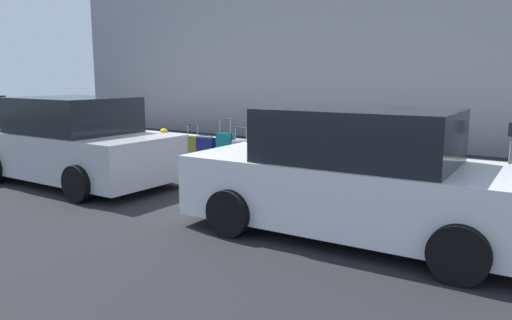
% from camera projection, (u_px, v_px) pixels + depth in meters
% --- Properties ---
extents(ground_plane, '(40.00, 40.00, 0.00)m').
position_uv_depth(ground_plane, '(211.00, 180.00, 10.12)').
color(ground_plane, black).
extents(sidewalk_curb, '(18.00, 5.00, 0.14)m').
position_uv_depth(sidewalk_curb, '(274.00, 160.00, 12.15)').
color(sidewalk_curb, '#ADA89E').
rests_on(sidewalk_curb, ground_plane).
extents(suitcase_maroon_0, '(0.36, 0.23, 1.00)m').
position_uv_depth(suitcase_maroon_0, '(427.00, 174.00, 8.20)').
color(suitcase_maroon_0, maroon).
rests_on(suitcase_maroon_0, sidewalk_curb).
extents(suitcase_silver_1, '(0.46, 0.24, 0.90)m').
position_uv_depth(suitcase_silver_1, '(398.00, 171.00, 8.45)').
color(suitcase_silver_1, '#9EA0A8').
rests_on(suitcase_silver_1, sidewalk_curb).
extents(suitcase_teal_2, '(0.40, 0.26, 0.59)m').
position_uv_depth(suitcase_teal_2, '(370.00, 173.00, 8.77)').
color(suitcase_teal_2, '#0F606B').
rests_on(suitcase_teal_2, sidewalk_curb).
extents(suitcase_navy_3, '(0.37, 0.22, 0.76)m').
position_uv_depth(suitcase_navy_3, '(345.00, 166.00, 9.00)').
color(suitcase_navy_3, navy).
rests_on(suitcase_navy_3, sidewalk_curb).
extents(suitcase_olive_4, '(0.36, 0.25, 0.92)m').
position_uv_depth(suitcase_olive_4, '(325.00, 164.00, 9.31)').
color(suitcase_olive_4, '#59601E').
rests_on(suitcase_olive_4, sidewalk_curb).
extents(suitcase_black_5, '(0.36, 0.26, 1.01)m').
position_uv_depth(suitcase_black_5, '(306.00, 160.00, 9.58)').
color(suitcase_black_5, black).
rests_on(suitcase_black_5, sidewalk_curb).
extents(suitcase_red_6, '(0.46, 0.23, 0.96)m').
position_uv_depth(suitcase_red_6, '(281.00, 159.00, 9.76)').
color(suitcase_red_6, red).
rests_on(suitcase_red_6, sidewalk_curb).
extents(suitcase_maroon_7, '(0.40, 0.18, 0.84)m').
position_uv_depth(suitcase_maroon_7, '(261.00, 160.00, 10.11)').
color(suitcase_maroon_7, maroon).
rests_on(suitcase_maroon_7, sidewalk_curb).
extents(suitcase_silver_8, '(0.35, 0.20, 0.93)m').
position_uv_depth(suitcase_silver_8, '(241.00, 155.00, 10.32)').
color(suitcase_silver_8, '#9EA0A8').
rests_on(suitcase_silver_8, sidewalk_curb).
extents(suitcase_teal_9, '(0.36, 0.22, 1.10)m').
position_uv_depth(suitcase_teal_9, '(225.00, 150.00, 10.59)').
color(suitcase_teal_9, '#0F606B').
rests_on(suitcase_teal_9, sidewalk_curb).
extents(suitcase_navy_10, '(0.46, 0.22, 0.71)m').
position_uv_depth(suitcase_navy_10, '(206.00, 152.00, 10.83)').
color(suitcase_navy_10, navy).
rests_on(suitcase_navy_10, sidewalk_curb).
extents(suitcase_olive_11, '(0.37, 0.19, 0.91)m').
position_uv_depth(suitcase_olive_11, '(193.00, 150.00, 11.21)').
color(suitcase_olive_11, '#59601E').
rests_on(suitcase_olive_11, sidewalk_curb).
extents(fire_hydrant, '(0.39, 0.21, 0.76)m').
position_uv_depth(fire_hydrant, '(164.00, 144.00, 11.62)').
color(fire_hydrant, '#D89E0C').
rests_on(fire_hydrant, sidewalk_curb).
extents(bollard_post, '(0.16, 0.16, 0.75)m').
position_uv_depth(bollard_post, '(142.00, 143.00, 11.83)').
color(bollard_post, brown).
rests_on(bollard_post, sidewalk_curb).
extents(parking_meter, '(0.12, 0.09, 1.27)m').
position_uv_depth(parking_meter, '(511.00, 150.00, 7.67)').
color(parking_meter, slate).
rests_on(parking_meter, sidewalk_curb).
extents(parked_car_white_0, '(4.71, 2.08, 1.71)m').
position_uv_depth(parked_car_white_0, '(357.00, 179.00, 6.39)').
color(parked_car_white_0, silver).
rests_on(parked_car_white_0, ground_plane).
extents(parked_car_silver_1, '(4.36, 2.14, 1.72)m').
position_uv_depth(parked_car_silver_1, '(74.00, 143.00, 9.71)').
color(parked_car_silver_1, '#B2B5BA').
rests_on(parked_car_silver_1, ground_plane).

